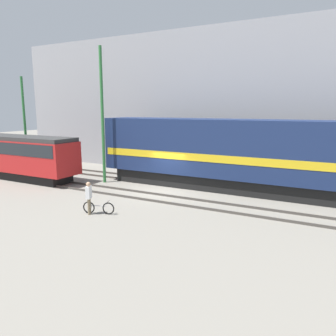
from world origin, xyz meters
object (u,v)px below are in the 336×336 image
(streetcar, at_px, (16,154))
(utility_pole_center, at_px, (102,116))
(bicycle, at_px, (99,208))
(freight_locomotive, at_px, (253,155))
(person, at_px, (89,195))
(utility_pole_left, at_px, (25,125))

(streetcar, xyz_separation_m, utility_pole_center, (7.15, 2.12, 3.01))
(streetcar, height_order, bicycle, streetcar)
(freight_locomotive, distance_m, person, 10.86)
(utility_pole_center, bearing_deg, freight_locomotive, 11.26)
(freight_locomotive, height_order, streetcar, freight_locomotive)
(utility_pole_left, bearing_deg, bicycle, -25.40)
(freight_locomotive, bearing_deg, person, -127.25)
(freight_locomotive, relative_size, utility_pole_center, 2.18)
(bicycle, distance_m, utility_pole_center, 8.95)
(freight_locomotive, xyz_separation_m, person, (-6.52, -8.57, -1.45))
(utility_pole_left, xyz_separation_m, utility_pole_center, (8.46, 0.00, 0.88))
(utility_pole_left, height_order, utility_pole_center, utility_pole_center)
(streetcar, xyz_separation_m, person, (11.29, -4.33, -0.88))
(bicycle, height_order, utility_pole_center, utility_pole_center)
(freight_locomotive, distance_m, utility_pole_left, 19.30)
(freight_locomotive, distance_m, streetcar, 18.31)
(freight_locomotive, height_order, utility_pole_center, utility_pole_center)
(bicycle, bearing_deg, freight_locomotive, 53.56)
(freight_locomotive, distance_m, bicycle, 10.54)
(freight_locomotive, height_order, person, freight_locomotive)
(person, bearing_deg, bicycle, 35.25)
(streetcar, relative_size, person, 6.54)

